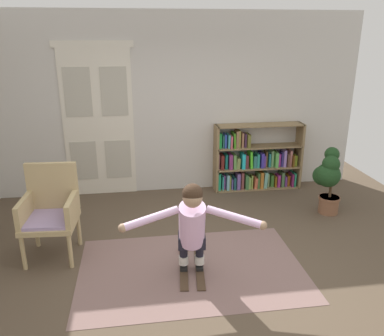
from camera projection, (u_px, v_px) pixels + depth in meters
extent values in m
plane|color=brown|center=(206.00, 272.00, 4.44)|extent=(7.20, 7.20, 0.00)
cube|color=beige|center=(179.00, 105.00, 6.40)|extent=(6.00, 0.10, 2.90)
cube|color=silver|center=(81.00, 125.00, 6.23)|extent=(0.55, 0.04, 2.35)
cube|color=#B7B2A1|center=(78.00, 92.00, 6.04)|extent=(0.41, 0.01, 0.76)
cube|color=#B7B2A1|center=(84.00, 161.00, 6.40)|extent=(0.41, 0.01, 0.64)
cube|color=silver|center=(116.00, 124.00, 6.30)|extent=(0.55, 0.04, 2.35)
cube|color=#B7B2A1|center=(114.00, 92.00, 6.11)|extent=(0.41, 0.01, 0.76)
cube|color=#B7B2A1|center=(118.00, 159.00, 6.47)|extent=(0.41, 0.01, 0.64)
cube|color=silver|center=(92.00, 44.00, 5.87)|extent=(1.22, 0.04, 0.10)
cube|color=#80625D|center=(192.00, 269.00, 4.49)|extent=(2.54, 1.64, 0.01)
cube|color=olive|center=(216.00, 159.00, 6.58)|extent=(0.04, 0.30, 1.13)
cube|color=olive|center=(299.00, 155.00, 6.78)|extent=(0.04, 0.30, 1.13)
cube|color=olive|center=(256.00, 187.00, 6.86)|extent=(1.45, 0.30, 0.02)
cube|color=olive|center=(257.00, 167.00, 6.74)|extent=(1.45, 0.30, 0.02)
cube|color=olive|center=(259.00, 146.00, 6.62)|extent=(1.45, 0.30, 0.02)
cube|color=olive|center=(260.00, 125.00, 6.50)|extent=(1.45, 0.30, 0.02)
cube|color=#22AE78|center=(218.00, 180.00, 6.72)|extent=(0.06, 0.22, 0.30)
cube|color=teal|center=(222.00, 182.00, 6.72)|extent=(0.03, 0.15, 0.24)
cube|color=#9249A0|center=(224.00, 182.00, 6.75)|extent=(0.03, 0.14, 0.24)
cube|color=#79B9C9|center=(227.00, 181.00, 6.74)|extent=(0.04, 0.23, 0.26)
cube|color=olive|center=(229.00, 182.00, 6.74)|extent=(0.03, 0.18, 0.24)
cube|color=#7C64D2|center=(231.00, 183.00, 6.75)|extent=(0.03, 0.16, 0.18)
cube|color=#1C4E54|center=(234.00, 182.00, 6.75)|extent=(0.05, 0.22, 0.22)
cube|color=#7355A0|center=(238.00, 180.00, 6.75)|extent=(0.06, 0.21, 0.28)
cube|color=brown|center=(241.00, 179.00, 6.77)|extent=(0.04, 0.22, 0.30)
cube|color=#407842|center=(246.00, 181.00, 6.77)|extent=(0.06, 0.21, 0.25)
cube|color=#8FB557|center=(248.00, 181.00, 6.81)|extent=(0.04, 0.22, 0.21)
cube|color=#8DA844|center=(251.00, 181.00, 6.78)|extent=(0.03, 0.15, 0.23)
cube|color=#CF6344|center=(255.00, 182.00, 6.80)|extent=(0.06, 0.18, 0.19)
cube|color=#406E37|center=(258.00, 179.00, 6.79)|extent=(0.03, 0.19, 0.28)
cube|color=#B26C28|center=(260.00, 179.00, 6.80)|extent=(0.05, 0.21, 0.28)
cube|color=#70B5A3|center=(264.00, 179.00, 6.82)|extent=(0.07, 0.21, 0.28)
cube|color=#8AAF6B|center=(267.00, 179.00, 6.86)|extent=(0.03, 0.15, 0.23)
cube|color=#3A712C|center=(271.00, 180.00, 6.87)|extent=(0.05, 0.15, 0.21)
cube|color=brown|center=(274.00, 180.00, 6.87)|extent=(0.03, 0.21, 0.19)
cube|color=#932A79|center=(278.00, 180.00, 6.85)|extent=(0.05, 0.16, 0.21)
cube|color=#466C42|center=(281.00, 178.00, 6.88)|extent=(0.05, 0.23, 0.26)
cube|color=#6D378D|center=(285.00, 180.00, 6.89)|extent=(0.04, 0.16, 0.18)
cube|color=brown|center=(287.00, 180.00, 6.92)|extent=(0.05, 0.18, 0.19)
cube|color=#74245B|center=(291.00, 179.00, 6.88)|extent=(0.03, 0.22, 0.23)
cube|color=#269667|center=(293.00, 178.00, 6.90)|extent=(0.03, 0.23, 0.24)
cube|color=#925861|center=(218.00, 161.00, 6.61)|extent=(0.04, 0.15, 0.26)
cube|color=maroon|center=(222.00, 161.00, 6.61)|extent=(0.05, 0.21, 0.25)
cube|color=#167164|center=(226.00, 161.00, 6.63)|extent=(0.04, 0.17, 0.25)
cube|color=#7F2E6E|center=(230.00, 161.00, 6.62)|extent=(0.07, 0.22, 0.26)
cube|color=#5F964B|center=(234.00, 161.00, 6.63)|extent=(0.06, 0.20, 0.25)
cube|color=#7F944E|center=(237.00, 162.00, 6.67)|extent=(0.07, 0.22, 0.18)
cube|color=#23C4D2|center=(243.00, 160.00, 6.64)|extent=(0.05, 0.20, 0.26)
cube|color=brown|center=(246.00, 161.00, 6.66)|extent=(0.05, 0.17, 0.23)
cube|color=#4ED62A|center=(250.00, 159.00, 6.66)|extent=(0.06, 0.21, 0.30)
cube|color=#2E7373|center=(254.00, 161.00, 6.70)|extent=(0.06, 0.19, 0.21)
cube|color=teal|center=(257.00, 160.00, 6.70)|extent=(0.04, 0.20, 0.24)
cube|color=#3C32A8|center=(261.00, 159.00, 6.71)|extent=(0.05, 0.23, 0.25)
cube|color=#63379C|center=(264.00, 161.00, 6.71)|extent=(0.03, 0.15, 0.20)
cube|color=brown|center=(266.00, 158.00, 6.72)|extent=(0.03, 0.14, 0.27)
cube|color=#23797B|center=(268.00, 159.00, 6.73)|extent=(0.03, 0.18, 0.24)
cube|color=#6EA668|center=(271.00, 158.00, 6.73)|extent=(0.04, 0.15, 0.28)
cube|color=#58B051|center=(275.00, 159.00, 6.74)|extent=(0.05, 0.23, 0.26)
cube|color=#C839BB|center=(278.00, 159.00, 6.76)|extent=(0.04, 0.16, 0.22)
cube|color=navy|center=(281.00, 159.00, 6.73)|extent=(0.03, 0.15, 0.25)
cube|color=#9F7CD0|center=(283.00, 157.00, 6.75)|extent=(0.04, 0.21, 0.29)
cube|color=brown|center=(287.00, 159.00, 6.75)|extent=(0.03, 0.23, 0.22)
cube|color=tan|center=(289.00, 157.00, 6.76)|extent=(0.04, 0.20, 0.28)
cube|color=brown|center=(291.00, 160.00, 6.76)|extent=(0.03, 0.24, 0.20)
cube|color=olive|center=(294.00, 160.00, 6.79)|extent=(0.05, 0.17, 0.19)
cube|color=green|center=(219.00, 140.00, 6.50)|extent=(0.05, 0.21, 0.25)
cube|color=#245B55|center=(223.00, 141.00, 6.49)|extent=(0.03, 0.15, 0.21)
cube|color=blue|center=(225.00, 140.00, 6.51)|extent=(0.03, 0.18, 0.23)
cube|color=#48BAB8|center=(228.00, 140.00, 6.52)|extent=(0.04, 0.24, 0.22)
cube|color=#D15569|center=(231.00, 141.00, 6.49)|extent=(0.03, 0.20, 0.21)
cube|color=#44A022|center=(233.00, 140.00, 6.50)|extent=(0.04, 0.23, 0.25)
cube|color=#946D4B|center=(236.00, 139.00, 6.51)|extent=(0.05, 0.21, 0.28)
cube|color=#9E9F44|center=(239.00, 138.00, 6.52)|extent=(0.03, 0.15, 0.28)
cube|color=#93654A|center=(242.00, 140.00, 6.51)|extent=(0.03, 0.16, 0.25)
cube|color=#58365B|center=(245.00, 140.00, 6.55)|extent=(0.03, 0.16, 0.22)
cube|color=brown|center=(248.00, 140.00, 6.53)|extent=(0.05, 0.21, 0.22)
cylinder|color=tan|center=(23.00, 253.00, 4.43)|extent=(0.05, 0.05, 0.42)
cylinder|color=tan|center=(70.00, 251.00, 4.47)|extent=(0.05, 0.05, 0.42)
cylinder|color=tan|center=(37.00, 231.00, 4.92)|extent=(0.05, 0.05, 0.42)
cylinder|color=tan|center=(79.00, 229.00, 4.96)|extent=(0.05, 0.05, 0.42)
cube|color=tan|center=(50.00, 222.00, 4.62)|extent=(0.64, 0.64, 0.06)
cube|color=#A690C0|center=(50.00, 219.00, 4.60)|extent=(0.57, 0.57, 0.04)
cube|color=tan|center=(53.00, 186.00, 4.76)|extent=(0.60, 0.10, 0.60)
cube|color=tan|center=(25.00, 210.00, 4.54)|extent=(0.09, 0.56, 0.28)
cube|color=tan|center=(72.00, 208.00, 4.58)|extent=(0.09, 0.56, 0.28)
cylinder|color=brown|center=(329.00, 205.00, 5.88)|extent=(0.29, 0.29, 0.25)
cylinder|color=brown|center=(329.00, 198.00, 5.84)|extent=(0.31, 0.31, 0.04)
cylinder|color=#4C3823|center=(331.00, 185.00, 5.78)|extent=(0.04, 0.04, 0.36)
sphere|color=#1C3D1B|center=(330.00, 163.00, 5.71)|extent=(0.20, 0.20, 0.20)
sphere|color=#1C3D1B|center=(331.00, 164.00, 5.63)|extent=(0.25, 0.25, 0.25)
sphere|color=#1C3D1B|center=(332.00, 154.00, 5.75)|extent=(0.21, 0.21, 0.21)
sphere|color=#1C3D1B|center=(328.00, 175.00, 5.69)|extent=(0.36, 0.36, 0.36)
sphere|color=#1C3D1B|center=(322.00, 176.00, 5.78)|extent=(0.29, 0.29, 0.29)
cube|color=#483424|center=(184.00, 268.00, 4.49)|extent=(0.18, 0.84, 0.01)
cube|color=#483424|center=(183.00, 248.00, 4.84)|extent=(0.10, 0.12, 0.06)
cube|color=black|center=(184.00, 267.00, 4.46)|extent=(0.09, 0.13, 0.04)
cube|color=#483424|center=(199.00, 268.00, 4.49)|extent=(0.18, 0.84, 0.01)
cube|color=#483424|center=(198.00, 248.00, 4.85)|extent=(0.10, 0.12, 0.06)
cube|color=black|center=(200.00, 267.00, 4.47)|extent=(0.09, 0.13, 0.04)
cylinder|color=white|center=(184.00, 260.00, 4.45)|extent=(0.12, 0.12, 0.10)
cylinder|color=black|center=(183.00, 244.00, 4.39)|extent=(0.10, 0.10, 0.30)
cylinder|color=black|center=(184.00, 239.00, 4.32)|extent=(0.12, 0.12, 0.22)
cylinder|color=white|center=(199.00, 259.00, 4.46)|extent=(0.12, 0.12, 0.10)
cylinder|color=black|center=(200.00, 244.00, 4.39)|extent=(0.10, 0.10, 0.30)
cylinder|color=black|center=(200.00, 239.00, 4.33)|extent=(0.12, 0.12, 0.22)
cube|color=black|center=(192.00, 241.00, 4.33)|extent=(0.32, 0.21, 0.14)
cylinder|color=#EFC1F1|center=(192.00, 225.00, 4.16)|extent=(0.33, 0.47, 0.59)
sphere|color=tan|center=(193.00, 198.00, 3.90)|extent=(0.22, 0.22, 0.20)
sphere|color=#382619|center=(193.00, 194.00, 3.90)|extent=(0.23, 0.23, 0.21)
cylinder|color=#EFC1F1|center=(151.00, 218.00, 3.92)|extent=(0.59, 0.21, 0.18)
sphere|color=tan|center=(123.00, 228.00, 3.84)|extent=(0.10, 0.10, 0.09)
cylinder|color=#EFC1F1|center=(234.00, 217.00, 3.95)|extent=(0.56, 0.32, 0.18)
sphere|color=tan|center=(263.00, 225.00, 3.89)|extent=(0.10, 0.10, 0.09)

